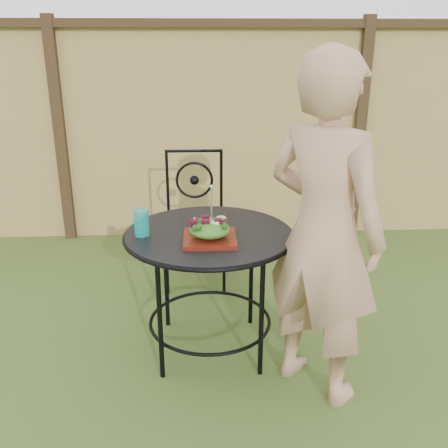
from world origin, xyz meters
name	(u,v)px	position (x,y,z in m)	size (l,w,h in m)	color
ground	(225,381)	(0.00, 0.00, 0.00)	(60.00, 60.00, 0.00)	#2A4215
fence	(212,132)	(0.00, 2.19, 0.95)	(8.00, 0.12, 1.90)	tan
patio_table	(209,256)	(-0.07, 0.32, 0.59)	(0.92, 0.92, 0.72)	black
patio_chair	(195,214)	(-0.15, 1.26, 0.50)	(0.46, 0.46, 0.95)	black
diner	(323,233)	(0.46, -0.03, 0.84)	(0.61, 0.40, 1.68)	tan
salad_plate	(210,239)	(-0.07, 0.19, 0.74)	(0.27, 0.27, 0.02)	#411109
salad	(210,229)	(-0.07, 0.19, 0.79)	(0.21, 0.21, 0.08)	#235614
fork	(211,205)	(-0.06, 0.19, 0.92)	(0.01, 0.01, 0.18)	silver
drinking_glass	(142,223)	(-0.42, 0.29, 0.79)	(0.08, 0.08, 0.14)	#0C9689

